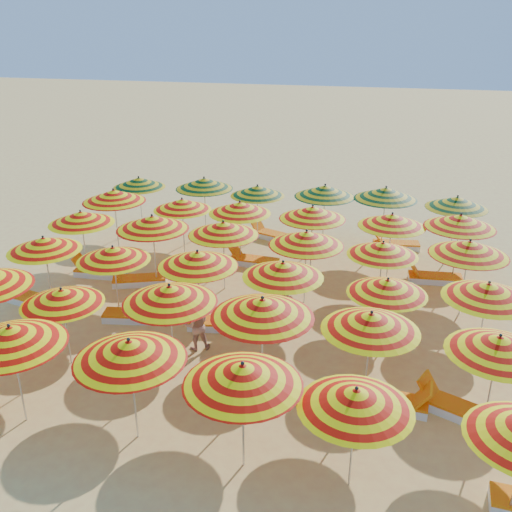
% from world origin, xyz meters
% --- Properties ---
extents(ground, '(120.00, 120.00, 0.00)m').
position_xyz_m(ground, '(0.00, 0.00, 0.00)').
color(ground, '#ECCA69').
rests_on(ground, ground).
extents(umbrella_1, '(2.38, 2.38, 2.38)m').
position_xyz_m(umbrella_1, '(-3.58, -5.90, 2.10)').
color(umbrella_1, silver).
rests_on(umbrella_1, ground).
extents(umbrella_2, '(2.39, 2.39, 2.38)m').
position_xyz_m(umbrella_2, '(-1.00, -5.82, 2.09)').
color(umbrella_2, silver).
rests_on(umbrella_2, ground).
extents(umbrella_3, '(2.80, 2.80, 2.37)m').
position_xyz_m(umbrella_3, '(1.35, -6.09, 2.09)').
color(umbrella_3, silver).
rests_on(umbrella_3, ground).
extents(umbrella_4, '(2.73, 2.73, 2.20)m').
position_xyz_m(umbrella_4, '(3.39, -6.11, 1.94)').
color(umbrella_4, silver).
rests_on(umbrella_4, ground).
extents(umbrella_7, '(2.04, 2.04, 2.12)m').
position_xyz_m(umbrella_7, '(-3.79, -3.68, 1.87)').
color(umbrella_7, silver).
rests_on(umbrella_7, ground).
extents(umbrella_8, '(2.80, 2.80, 2.39)m').
position_xyz_m(umbrella_8, '(-1.14, -3.38, 2.10)').
color(umbrella_8, silver).
rests_on(umbrella_8, ground).
extents(umbrella_9, '(2.63, 2.63, 2.46)m').
position_xyz_m(umbrella_9, '(1.15, -3.64, 2.17)').
color(umbrella_9, silver).
rests_on(umbrella_9, ground).
extents(umbrella_10, '(2.34, 2.34, 2.29)m').
position_xyz_m(umbrella_10, '(3.50, -3.43, 2.01)').
color(umbrella_10, silver).
rests_on(umbrella_10, ground).
extents(umbrella_11, '(2.20, 2.20, 2.23)m').
position_xyz_m(umbrella_11, '(6.06, -3.70, 1.97)').
color(umbrella_11, silver).
rests_on(umbrella_11, ground).
extents(umbrella_12, '(2.77, 2.77, 2.25)m').
position_xyz_m(umbrella_12, '(-5.99, -0.98, 1.98)').
color(umbrella_12, silver).
rests_on(umbrella_12, ground).
extents(umbrella_13, '(2.73, 2.73, 2.20)m').
position_xyz_m(umbrella_13, '(-3.75, -1.07, 1.94)').
color(umbrella_13, silver).
rests_on(umbrella_13, ground).
extents(umbrella_14, '(2.41, 2.41, 2.33)m').
position_xyz_m(umbrella_14, '(-1.23, -1.13, 2.05)').
color(umbrella_14, silver).
rests_on(umbrella_14, ground).
extents(umbrella_15, '(2.16, 2.16, 2.27)m').
position_xyz_m(umbrella_15, '(1.13, -1.16, 2.00)').
color(umbrella_15, silver).
rests_on(umbrella_15, ground).
extents(umbrella_16, '(2.61, 2.61, 2.14)m').
position_xyz_m(umbrella_16, '(3.80, -1.29, 1.88)').
color(umbrella_16, silver).
rests_on(umbrella_16, ground).
extents(umbrella_17, '(2.82, 2.82, 2.27)m').
position_xyz_m(umbrella_17, '(6.15, -1.23, 2.00)').
color(umbrella_17, silver).
rests_on(umbrella_17, ground).
extents(umbrella_18, '(2.72, 2.72, 2.27)m').
position_xyz_m(umbrella_18, '(-6.12, 1.37, 2.00)').
color(umbrella_18, silver).
rests_on(umbrella_18, ground).
extents(umbrella_19, '(2.39, 2.39, 2.42)m').
position_xyz_m(umbrella_19, '(-3.49, 1.11, 2.13)').
color(umbrella_19, silver).
rests_on(umbrella_19, ground).
extents(umbrella_20, '(2.60, 2.60, 2.33)m').
position_xyz_m(umbrella_20, '(-1.24, 1.33, 2.05)').
color(umbrella_20, silver).
rests_on(umbrella_20, ground).
extents(umbrella_21, '(2.91, 2.91, 2.37)m').
position_xyz_m(umbrella_21, '(1.39, 1.02, 2.08)').
color(umbrella_21, silver).
rests_on(umbrella_21, ground).
extents(umbrella_22, '(2.44, 2.44, 2.18)m').
position_xyz_m(umbrella_22, '(3.60, 1.14, 1.92)').
color(umbrella_22, silver).
rests_on(umbrella_22, ground).
extents(umbrella_23, '(2.85, 2.85, 2.36)m').
position_xyz_m(umbrella_23, '(5.96, 1.36, 2.08)').
color(umbrella_23, silver).
rests_on(umbrella_23, ground).
extents(umbrella_24, '(2.72, 2.72, 2.41)m').
position_xyz_m(umbrella_24, '(-6.01, 3.52, 2.12)').
color(umbrella_24, silver).
rests_on(umbrella_24, ground).
extents(umbrella_25, '(2.74, 2.74, 2.19)m').
position_xyz_m(umbrella_25, '(-3.48, 3.72, 1.92)').
color(umbrella_25, silver).
rests_on(umbrella_25, ground).
extents(umbrella_26, '(2.69, 2.69, 2.29)m').
position_xyz_m(umbrella_26, '(-1.32, 3.56, 2.01)').
color(umbrella_26, silver).
rests_on(umbrella_26, ground).
extents(umbrella_27, '(2.96, 2.96, 2.36)m').
position_xyz_m(umbrella_27, '(1.22, 3.43, 2.08)').
color(umbrella_27, silver).
rests_on(umbrella_27, ground).
extents(umbrella_28, '(2.27, 2.27, 2.31)m').
position_xyz_m(umbrella_28, '(3.80, 3.40, 2.03)').
color(umbrella_28, silver).
rests_on(umbrella_28, ground).
extents(umbrella_29, '(2.88, 2.88, 2.39)m').
position_xyz_m(umbrella_29, '(5.91, 3.62, 2.10)').
color(umbrella_29, silver).
rests_on(umbrella_29, ground).
extents(umbrella_30, '(2.26, 2.26, 2.22)m').
position_xyz_m(umbrella_30, '(-6.15, 5.95, 1.96)').
color(umbrella_30, silver).
rests_on(umbrella_30, ground).
extents(umbrella_31, '(2.82, 2.82, 2.38)m').
position_xyz_m(umbrella_31, '(-3.40, 5.96, 2.09)').
color(umbrella_31, silver).
rests_on(umbrella_31, ground).
extents(umbrella_32, '(2.70, 2.70, 2.21)m').
position_xyz_m(umbrella_32, '(-1.27, 5.96, 1.94)').
color(umbrella_32, silver).
rests_on(umbrella_32, ground).
extents(umbrella_33, '(2.46, 2.46, 2.41)m').
position_xyz_m(umbrella_33, '(1.31, 5.93, 2.12)').
color(umbrella_33, silver).
rests_on(umbrella_33, ground).
extents(umbrella_34, '(2.86, 2.86, 2.44)m').
position_xyz_m(umbrella_34, '(3.51, 6.05, 2.15)').
color(umbrella_34, silver).
rests_on(umbrella_34, ground).
extents(umbrella_35, '(2.57, 2.57, 2.31)m').
position_xyz_m(umbrella_35, '(5.99, 5.89, 2.03)').
color(umbrella_35, silver).
rests_on(umbrella_35, ground).
extents(lounger_2, '(1.78, 0.73, 0.69)m').
position_xyz_m(lounger_2, '(4.10, -3.57, 0.15)').
color(lounger_2, white).
rests_on(lounger_2, ground).
extents(lounger_3, '(1.82, 1.22, 0.69)m').
position_xyz_m(lounger_3, '(5.47, -3.50, 0.15)').
color(lounger_3, white).
rests_on(lounger_3, ground).
extents(lounger_4, '(1.82, 0.94, 0.69)m').
position_xyz_m(lounger_4, '(-6.58, -1.08, 0.15)').
color(lounger_4, white).
rests_on(lounger_4, ground).
extents(lounger_5, '(1.81, 0.87, 0.69)m').
position_xyz_m(lounger_5, '(-3.15, -1.26, 0.15)').
color(lounger_5, white).
rests_on(lounger_5, ground).
extents(lounger_6, '(1.80, 0.83, 0.69)m').
position_xyz_m(lounger_6, '(-0.63, -1.13, 0.15)').
color(lounger_6, white).
rests_on(lounger_6, ground).
extents(lounger_7, '(1.76, 0.66, 0.69)m').
position_xyz_m(lounger_7, '(-5.62, 1.27, 0.15)').
color(lounger_7, white).
rests_on(lounger_7, ground).
extents(lounger_8, '(1.82, 1.17, 0.69)m').
position_xyz_m(lounger_8, '(-4.08, 0.97, 0.15)').
color(lounger_8, white).
rests_on(lounger_8, ground).
extents(lounger_9, '(1.77, 0.72, 0.69)m').
position_xyz_m(lounger_9, '(-0.81, 3.40, 0.15)').
color(lounger_9, white).
rests_on(lounger_9, ground).
extents(lounger_10, '(1.78, 0.73, 0.69)m').
position_xyz_m(lounger_10, '(5.31, 3.43, 0.15)').
color(lounger_10, white).
rests_on(lounger_10, ground).
extents(lounger_11, '(1.82, 1.18, 0.69)m').
position_xyz_m(lounger_11, '(-0.76, 6.08, 0.15)').
color(lounger_11, white).
rests_on(lounger_11, ground).
extents(lounger_12, '(1.80, 0.82, 0.69)m').
position_xyz_m(lounger_12, '(4.01, 6.14, 0.15)').
color(lounger_12, white).
rests_on(lounger_12, ground).
extents(beachgoer_b, '(0.84, 0.77, 1.40)m').
position_xyz_m(beachgoer_b, '(-0.92, -2.27, 0.70)').
color(beachgoer_b, tan).
rests_on(beachgoer_b, ground).
extents(beachgoer_a, '(0.52, 0.36, 1.38)m').
position_xyz_m(beachgoer_a, '(1.19, -0.92, 0.69)').
color(beachgoer_a, tan).
rests_on(beachgoer_a, ground).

